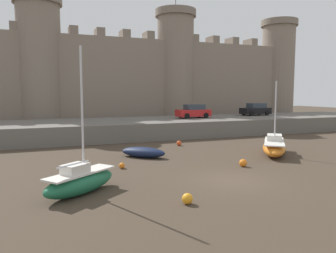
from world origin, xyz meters
TOP-DOWN VIEW (x-y plane):
  - ground_plane at (0.00, 0.00)m, footprint 160.00×160.00m
  - quay_road at (0.00, 20.09)m, footprint 68.13×10.00m
  - castle at (-0.00, 30.25)m, footprint 62.07×5.94m
  - sailboat_foreground_right at (7.15, 5.27)m, footprint 4.80×5.38m
  - sailboat_near_channel_right at (-7.94, 0.57)m, footprint 4.08×3.56m
  - rowboat_foreground_centre at (-2.59, 7.94)m, footprint 3.41×3.33m
  - mooring_buoy_mid_mud at (-4.90, 4.99)m, footprint 0.37×0.37m
  - mooring_buoy_near_channel at (-3.85, -2.56)m, footprint 0.48×0.48m
  - mooring_buoy_near_shore at (2.51, 2.62)m, footprint 0.49×0.49m
  - mooring_buoy_off_centre at (2.02, 11.91)m, footprint 0.45×0.45m
  - car_quay_east at (7.62, 20.47)m, footprint 4.16×1.99m
  - car_quay_centre_east at (17.38, 21.55)m, footprint 4.16×1.99m

SIDE VIEW (x-z plane):
  - ground_plane at x=0.00m, z-range 0.00..0.00m
  - mooring_buoy_mid_mud at x=-4.90m, z-range 0.00..0.37m
  - mooring_buoy_off_centre at x=2.02m, z-range 0.00..0.45m
  - mooring_buoy_near_channel at x=-3.85m, z-range 0.00..0.48m
  - mooring_buoy_near_shore at x=2.51m, z-range 0.00..0.49m
  - rowboat_foreground_centre at x=-2.59m, z-range 0.02..0.78m
  - sailboat_foreground_right at x=7.15m, z-range -2.19..3.44m
  - sailboat_near_channel_right at x=-7.94m, z-range -2.82..4.09m
  - quay_road at x=0.00m, z-range 0.00..1.75m
  - car_quay_east at x=7.62m, z-range 1.72..3.34m
  - car_quay_centre_east at x=17.38m, z-range 1.72..3.34m
  - castle at x=0.00m, z-range -2.53..17.21m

